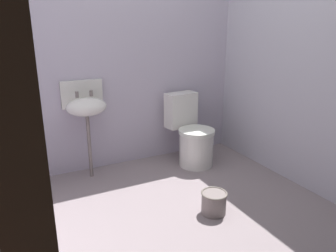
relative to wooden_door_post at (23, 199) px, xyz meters
name	(u,v)px	position (x,y,z in m)	size (l,w,h in m)	color
ground_plane	(185,220)	(1.20, 1.14, -1.11)	(2.97, 2.98, 0.08)	gray
wall_back	(126,68)	(1.20, 2.48, 0.00)	(2.97, 0.10, 2.14)	#B1A8BA
wall_right	(306,76)	(2.53, 1.24, 0.00)	(0.10, 2.78, 2.14)	#B1ADBA
wooden_door_post	(23,199)	(0.00, 0.00, 0.00)	(0.14, 0.14, 2.14)	brown
toilet_near_wall	(192,136)	(1.81, 2.08, -0.75)	(0.45, 0.63, 0.78)	silver
sink	(86,106)	(0.69, 2.27, -0.32)	(0.42, 0.35, 0.99)	slate
bucket	(214,202)	(1.43, 1.08, -0.97)	(0.22, 0.22, 0.19)	slate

